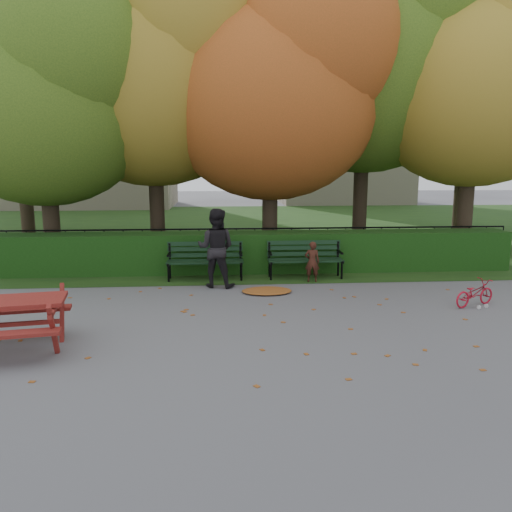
{
  "coord_description": "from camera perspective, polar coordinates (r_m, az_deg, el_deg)",
  "views": [
    {
      "loc": [
        -0.95,
        -8.04,
        2.69
      ],
      "look_at": [
        -0.27,
        1.19,
        1.0
      ],
      "focal_mm": 35.0,
      "sensor_mm": 36.0,
      "label": 1
    }
  ],
  "objects": [
    {
      "name": "ground",
      "position": [
        8.53,
        2.41,
        -8.04
      ],
      "size": [
        90.0,
        90.0,
        0.0
      ],
      "primitive_type": "plane",
      "color": "slate",
      "rests_on": "ground"
    },
    {
      "name": "grass_strip",
      "position": [
        22.22,
        -1.74,
        3.4
      ],
      "size": [
        90.0,
        90.0,
        0.0
      ],
      "primitive_type": "plane",
      "color": "#193413",
      "rests_on": "ground"
    },
    {
      "name": "building_left",
      "position": [
        35.31,
        -18.24,
        17.68
      ],
      "size": [
        10.0,
        7.0,
        15.0
      ],
      "primitive_type": "cube",
      "color": "#C3B797",
      "rests_on": "ground"
    },
    {
      "name": "building_right",
      "position": [
        37.28,
        10.05,
        15.29
      ],
      "size": [
        9.0,
        6.0,
        12.0
      ],
      "primitive_type": "cube",
      "color": "#C3B797",
      "rests_on": "ground"
    },
    {
      "name": "hedge",
      "position": [
        12.76,
        0.11,
        0.47
      ],
      "size": [
        13.0,
        0.9,
        1.0
      ],
      "primitive_type": "cube",
      "color": "black",
      "rests_on": "ground"
    },
    {
      "name": "iron_fence",
      "position": [
        13.54,
        -0.14,
        1.2
      ],
      "size": [
        14.0,
        0.04,
        1.02
      ],
      "color": "black",
      "rests_on": "ground"
    },
    {
      "name": "tree_a",
      "position": [
        14.38,
        -22.34,
        16.92
      ],
      "size": [
        5.88,
        5.6,
        7.48
      ],
      "color": "#2E231A",
      "rests_on": "ground"
    },
    {
      "name": "tree_b",
      "position": [
        15.11,
        -10.5,
        20.53
      ],
      "size": [
        6.72,
        6.4,
        8.79
      ],
      "color": "#2E231A",
      "rests_on": "ground"
    },
    {
      "name": "tree_c",
      "position": [
        14.27,
        3.18,
        18.93
      ],
      "size": [
        6.3,
        6.0,
        8.0
      ],
      "color": "#2E231A",
      "rests_on": "ground"
    },
    {
      "name": "tree_d",
      "position": [
        16.35,
        14.07,
        21.67
      ],
      "size": [
        7.14,
        6.8,
        9.58
      ],
      "color": "#2E231A",
      "rests_on": "ground"
    },
    {
      "name": "tree_e",
      "position": [
        15.88,
        25.24,
        18.07
      ],
      "size": [
        6.09,
        5.8,
        8.16
      ],
      "color": "#2E231A",
      "rests_on": "ground"
    },
    {
      "name": "tree_f",
      "position": [
        18.59,
        -24.98,
        18.72
      ],
      "size": [
        6.93,
        6.6,
        9.19
      ],
      "color": "#2E231A",
      "rests_on": "ground"
    },
    {
      "name": "tree_g",
      "position": [
        20.25,
        24.24,
        17.09
      ],
      "size": [
        6.3,
        6.0,
        8.55
      ],
      "color": "#2E231A",
      "rests_on": "ground"
    },
    {
      "name": "bench_left",
      "position": [
        11.94,
        -5.83,
        -0.17
      ],
      "size": [
        1.8,
        0.57,
        0.88
      ],
      "color": "black",
      "rests_on": "ground"
    },
    {
      "name": "bench_right",
      "position": [
        12.11,
        5.59,
        -0.02
      ],
      "size": [
        1.8,
        0.57,
        0.88
      ],
      "color": "black",
      "rests_on": "ground"
    },
    {
      "name": "leaf_pile",
      "position": [
        10.71,
        1.24,
        -3.99
      ],
      "size": [
        1.14,
        0.85,
        0.07
      ],
      "primitive_type": "ellipsoid",
      "rotation": [
        0.0,
        0.0,
        -0.1
      ],
      "color": "brown",
      "rests_on": "ground"
    },
    {
      "name": "leaf_scatter",
      "position": [
        8.81,
        2.19,
        -7.39
      ],
      "size": [
        9.0,
        5.7,
        0.01
      ],
      "primitive_type": null,
      "color": "brown",
      "rests_on": "ground"
    },
    {
      "name": "child",
      "position": [
        11.65,
        6.43,
        -0.66
      ],
      "size": [
        0.37,
        0.26,
        0.95
      ],
      "primitive_type": "imported",
      "rotation": [
        0.0,
        0.0,
        3.04
      ],
      "color": "#3C1C13",
      "rests_on": "ground"
    },
    {
      "name": "adult",
      "position": [
        11.09,
        -4.6,
        0.92
      ],
      "size": [
        0.99,
        0.86,
        1.76
      ],
      "primitive_type": "imported",
      "rotation": [
        0.0,
        0.0,
        2.89
      ],
      "color": "black",
      "rests_on": "ground"
    },
    {
      "name": "bicycle",
      "position": [
        10.52,
        23.71,
        -3.9
      ],
      "size": [
        1.04,
        0.7,
        0.52
      ],
      "primitive_type": "imported",
      "rotation": [
        0.0,
        0.0,
        1.97
      ],
      "color": "#B61025",
      "rests_on": "ground"
    }
  ]
}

